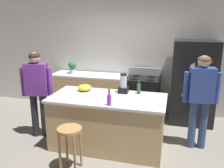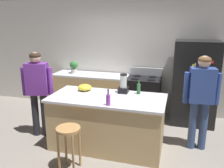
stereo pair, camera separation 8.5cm
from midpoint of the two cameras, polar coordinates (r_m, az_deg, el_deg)
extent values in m
plane|color=gray|center=(4.43, -0.53, -14.62)|extent=(14.00, 14.00, 0.00)
cube|color=silver|center=(5.80, 4.96, 6.73)|extent=(8.00, 0.10, 2.70)
cube|color=tan|center=(4.22, -0.55, -9.38)|extent=(1.92, 0.89, 0.89)
cube|color=silver|center=(4.05, -0.57, -3.40)|extent=(1.98, 0.95, 0.04)
cube|color=tan|center=(5.83, -3.76, -2.34)|extent=(2.00, 0.64, 0.89)
cube|color=silver|center=(5.71, -3.84, 2.11)|extent=(2.00, 0.64, 0.04)
cube|color=black|center=(5.35, 19.67, 0.21)|extent=(0.90, 0.70, 1.79)
cylinder|color=#B7BABF|center=(4.97, 19.52, 0.18)|extent=(0.02, 0.02, 0.81)
cylinder|color=#B7BABF|center=(4.98, 20.44, 0.11)|extent=(0.02, 0.02, 0.81)
cube|color=red|center=(4.93, 23.50, 4.86)|extent=(0.05, 0.01, 0.05)
cube|color=red|center=(4.90, 21.79, 5.57)|extent=(0.05, 0.01, 0.05)
cube|color=orange|center=(5.05, 17.38, -2.71)|extent=(0.05, 0.01, 0.05)
cube|color=#268CD8|center=(5.05, 21.67, -1.78)|extent=(0.05, 0.01, 0.05)
cube|color=yellow|center=(4.93, 22.80, 4.47)|extent=(0.05, 0.01, 0.05)
cube|color=yellow|center=(4.91, 19.47, 4.23)|extent=(0.05, 0.01, 0.05)
cube|color=black|center=(5.52, 7.98, -3.25)|extent=(0.76, 0.64, 0.93)
cube|color=black|center=(5.24, 7.45, -4.83)|extent=(0.60, 0.01, 0.24)
cube|color=#B7BABF|center=(5.66, 8.61, 2.99)|extent=(0.76, 0.06, 0.18)
cylinder|color=black|center=(5.28, 6.00, 1.26)|extent=(0.18, 0.18, 0.01)
cylinder|color=black|center=(5.23, 9.88, 0.98)|extent=(0.18, 0.18, 0.01)
cylinder|color=black|center=(5.56, 6.55, 1.98)|extent=(0.18, 0.18, 0.01)
cylinder|color=black|center=(5.52, 10.23, 1.72)|extent=(0.18, 0.18, 0.01)
cylinder|color=#26262B|center=(4.85, -17.47, -7.07)|extent=(0.16, 0.16, 0.84)
cylinder|color=#26262B|center=(4.79, -15.43, -7.18)|extent=(0.16, 0.16, 0.84)
cube|color=#723399|center=(4.60, -17.12, 1.19)|extent=(0.44, 0.31, 0.59)
cylinder|color=#723399|center=(4.70, -19.96, 0.61)|extent=(0.11, 0.11, 0.53)
cylinder|color=#723399|center=(4.54, -14.09, 0.57)|extent=(0.11, 0.11, 0.53)
sphere|color=#D8AD8C|center=(4.52, -17.52, 6.07)|extent=(0.24, 0.24, 0.20)
ellipsoid|color=#332319|center=(4.52, -17.55, 6.51)|extent=(0.25, 0.25, 0.12)
cylinder|color=#384C7A|center=(4.46, 21.67, -9.37)|extent=(0.14, 0.14, 0.86)
cylinder|color=#384C7A|center=(4.42, 19.37, -9.35)|extent=(0.14, 0.14, 0.86)
cube|color=#334C99|center=(4.20, 21.44, -0.32)|extent=(0.42, 0.27, 0.59)
cylinder|color=#334C99|center=(4.27, 24.64, -1.10)|extent=(0.10, 0.10, 0.53)
cylinder|color=#334C99|center=(4.17, 18.02, -0.84)|extent=(0.10, 0.10, 0.53)
sphere|color=#D8AD8C|center=(4.12, 21.97, 4.97)|extent=(0.22, 0.22, 0.20)
ellipsoid|color=brown|center=(4.11, 22.02, 5.45)|extent=(0.23, 0.23, 0.12)
cylinder|color=#B7844C|center=(3.56, -9.83, -10.62)|extent=(0.36, 0.36, 0.04)
cylinder|color=#B7844C|center=(3.68, -12.11, -15.91)|extent=(0.04, 0.04, 0.65)
cylinder|color=#B7844C|center=(3.58, -8.65, -16.61)|extent=(0.04, 0.04, 0.65)
cylinder|color=#B7844C|center=(3.85, -10.44, -14.24)|extent=(0.04, 0.04, 0.65)
cylinder|color=#B7844C|center=(3.77, -7.13, -14.85)|extent=(0.04, 0.04, 0.65)
cylinder|color=silver|center=(5.89, -8.73, 3.18)|extent=(0.14, 0.14, 0.12)
ellipsoid|color=#337A38|center=(5.86, -8.78, 4.61)|extent=(0.20, 0.20, 0.18)
cube|color=black|center=(4.26, 3.33, -1.49)|extent=(0.17, 0.17, 0.10)
cylinder|color=silver|center=(4.21, 3.37, 0.63)|extent=(0.12, 0.12, 0.23)
cylinder|color=black|center=(4.19, 3.39, 2.28)|extent=(0.12, 0.12, 0.02)
cylinder|color=#2D6638|center=(4.21, 7.02, -1.20)|extent=(0.07, 0.07, 0.18)
cylinder|color=#2D6638|center=(4.17, 7.07, 0.51)|extent=(0.03, 0.03, 0.08)
cylinder|color=black|center=(4.16, 7.10, 1.14)|extent=(0.03, 0.03, 0.02)
cylinder|color=purple|center=(3.63, -0.24, -3.89)|extent=(0.07, 0.07, 0.17)
cylinder|color=purple|center=(3.59, -0.24, -2.09)|extent=(0.03, 0.03, 0.07)
cylinder|color=black|center=(3.58, -0.24, -1.41)|extent=(0.03, 0.03, 0.02)
ellipsoid|color=yellow|center=(4.42, -6.04, -0.84)|extent=(0.26, 0.26, 0.12)
camera|label=1|loc=(0.04, -89.43, 0.16)|focal=37.93mm
camera|label=2|loc=(0.04, 90.57, -0.16)|focal=37.93mm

